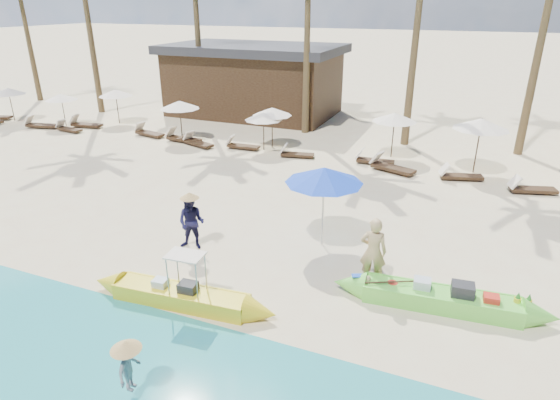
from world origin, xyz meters
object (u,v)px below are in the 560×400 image
at_px(tourist, 373,251).
at_px(blue_umbrella, 324,175).
at_px(yellow_canoe, 181,296).
at_px(green_canoe, 440,298).

relative_size(tourist, blue_umbrella, 0.76).
bearing_deg(yellow_canoe, blue_umbrella, 57.62).
xyz_separation_m(green_canoe, tourist, (-1.75, 0.42, 0.68)).
bearing_deg(tourist, green_canoe, 160.31).
xyz_separation_m(green_canoe, yellow_canoe, (-5.79, -2.25, -0.02)).
bearing_deg(yellow_canoe, tourist, 28.56).
xyz_separation_m(green_canoe, blue_umbrella, (-3.59, 1.98, 1.95)).
xyz_separation_m(yellow_canoe, tourist, (4.04, 2.67, 0.70)).
bearing_deg(green_canoe, blue_umbrella, 146.13).
height_order(green_canoe, yellow_canoe, yellow_canoe).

